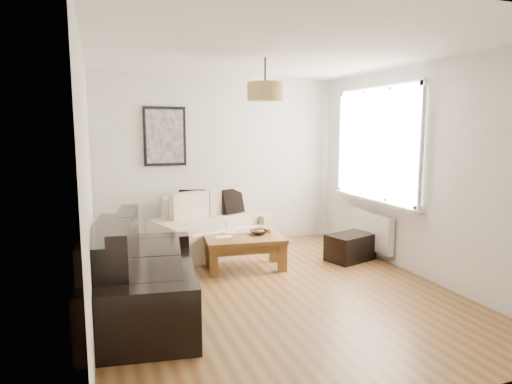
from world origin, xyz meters
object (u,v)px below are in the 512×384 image
object	(u,v)px
loveseat_cream	(213,224)
sofa_leather	(143,270)
coffee_table	(245,253)
ottoman	(350,247)

from	to	relation	value
loveseat_cream	sofa_leather	bearing A→B (deg)	-140.79
loveseat_cream	sofa_leather	distance (m)	2.21
loveseat_cream	sofa_leather	xyz separation A→B (m)	(-1.18, -1.87, 0.02)
loveseat_cream	coffee_table	world-z (taller)	loveseat_cream
sofa_leather	ottoman	distance (m)	3.01
loveseat_cream	ottoman	xyz separation A→B (m)	(1.70, -1.02, -0.24)
loveseat_cream	sofa_leather	world-z (taller)	sofa_leather
loveseat_cream	coffee_table	xyz separation A→B (m)	(0.20, -0.90, -0.21)
loveseat_cream	ottoman	distance (m)	2.00
coffee_table	ottoman	world-z (taller)	coffee_table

